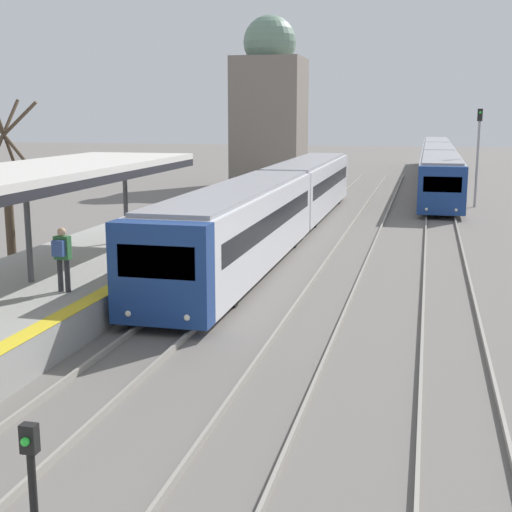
% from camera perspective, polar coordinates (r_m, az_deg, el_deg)
% --- Properties ---
extents(platform_canopy, '(4.00, 16.04, 3.07)m').
position_cam_1_polar(platform_canopy, '(19.87, -17.92, 6.29)').
color(platform_canopy, beige).
rests_on(platform_canopy, station_platform).
extents(person_on_platform, '(0.40, 0.40, 1.66)m').
position_cam_1_polar(person_on_platform, '(18.74, -15.25, 0.14)').
color(person_on_platform, '#2D2D33').
rests_on(person_on_platform, station_platform).
extents(train_near, '(2.56, 29.97, 2.93)m').
position_cam_1_polar(train_near, '(31.52, 2.00, 4.48)').
color(train_near, navy).
rests_on(train_near, ground_plane).
extents(train_far, '(2.47, 44.28, 2.87)m').
position_cam_1_polar(train_far, '(59.63, 14.33, 7.34)').
color(train_far, navy).
rests_on(train_far, ground_plane).
extents(signal_post_near, '(0.20, 0.21, 1.81)m').
position_cam_1_polar(signal_post_near, '(9.29, -17.50, -16.58)').
color(signal_post_near, black).
rests_on(signal_post_near, ground_plane).
extents(signal_mast_far, '(0.28, 0.29, 5.67)m').
position_cam_1_polar(signal_mast_far, '(43.53, 17.34, 8.36)').
color(signal_mast_far, gray).
rests_on(signal_mast_far, ground_plane).
extents(distant_domed_building, '(5.01, 5.01, 12.41)m').
position_cam_1_polar(distant_domed_building, '(53.98, 1.09, 11.80)').
color(distant_domed_building, slate).
rests_on(distant_domed_building, ground_plane).
extents(bare_tree_background, '(2.69, 1.69, 5.89)m').
position_cam_1_polar(bare_tree_background, '(26.54, -19.25, 4.97)').
color(bare_tree_background, '#4C3D2D').
rests_on(bare_tree_background, ground_plane).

